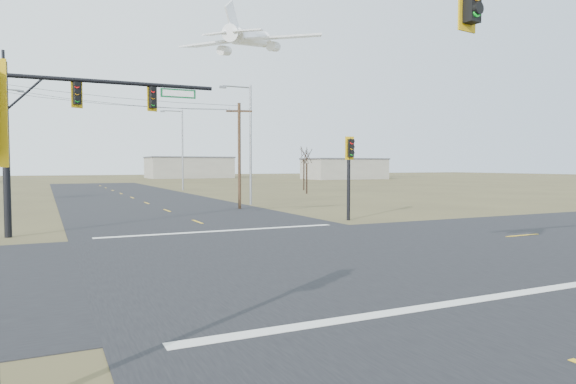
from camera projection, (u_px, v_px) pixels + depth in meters
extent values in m
plane|color=brown|center=(288.00, 256.00, 18.47)|extent=(320.00, 320.00, 0.00)
cube|color=black|center=(288.00, 255.00, 18.47)|extent=(160.00, 14.00, 0.02)
cube|color=black|center=(288.00, 255.00, 18.47)|extent=(14.00, 160.00, 0.02)
cube|color=silver|center=(429.00, 307.00, 11.71)|extent=(12.00, 0.40, 0.01)
cube|color=silver|center=(222.00, 231.00, 25.23)|extent=(12.00, 0.40, 0.01)
cylinder|color=black|center=(6.00, 150.00, 22.94)|extent=(0.31, 0.31, 7.86)
cylinder|color=black|center=(116.00, 82.00, 24.81)|extent=(9.55, 0.20, 0.20)
cube|color=#0B5226|center=(178.00, 93.00, 26.13)|extent=(1.80, 0.05, 0.45)
cylinder|color=black|center=(349.00, 180.00, 30.23)|extent=(0.20, 0.20, 4.78)
cylinder|color=#4B3320|center=(239.00, 156.00, 37.81)|extent=(0.23, 0.23, 7.81)
cube|color=#4B3320|center=(239.00, 111.00, 37.64)|extent=(1.81, 0.84, 0.12)
cylinder|color=gray|center=(251.00, 145.00, 42.00)|extent=(0.20, 0.20, 9.76)
cylinder|color=gray|center=(237.00, 87.00, 41.24)|extent=(2.34, 0.12, 0.12)
cube|color=gray|center=(223.00, 87.00, 40.75)|extent=(0.54, 0.26, 0.18)
cylinder|color=gray|center=(183.00, 150.00, 65.87)|extent=(0.21, 0.21, 10.32)
cylinder|color=gray|center=(172.00, 111.00, 65.08)|extent=(2.48, 0.12, 0.12)
cube|color=gray|center=(163.00, 111.00, 64.55)|extent=(0.60, 0.34, 0.19)
cylinder|color=gray|center=(5.00, 89.00, 49.17)|extent=(2.57, 0.13, 0.13)
cube|color=gray|center=(21.00, 91.00, 49.72)|extent=(0.65, 0.46, 0.19)
cylinder|color=black|center=(307.00, 178.00, 58.21)|extent=(0.18, 0.18, 3.47)
cylinder|color=black|center=(304.00, 175.00, 66.15)|extent=(0.18, 0.18, 3.98)
cube|color=gray|center=(189.00, 168.00, 128.24)|extent=(20.00, 12.00, 5.00)
cube|color=gray|center=(344.00, 169.00, 118.61)|extent=(18.00, 10.00, 4.50)
cylinder|color=white|center=(249.00, 37.00, 94.19)|extent=(5.65, 5.63, 11.66)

